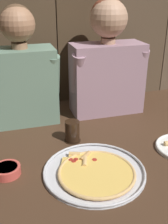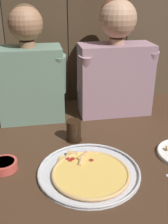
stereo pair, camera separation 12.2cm
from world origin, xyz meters
The scene contains 6 objects.
ground_plane centered at (0.00, 0.00, 0.00)m, with size 3.20×3.20×0.00m, color #422B1C.
pizza_tray centered at (-0.02, -0.10, 0.01)m, with size 0.41×0.41×0.03m.
drinking_glass centered at (-0.04, 0.17, 0.05)m, with size 0.08×0.08×0.10m.
dipping_bowl centered at (-0.36, -0.01, 0.02)m, with size 0.11×0.11×0.04m.
diner_left centered at (-0.24, 0.46, 0.28)m, with size 0.38×0.20×0.61m.
diner_right centered at (0.24, 0.46, 0.31)m, with size 0.44×0.22×0.64m.
Camera 1 is at (-0.32, -0.97, 0.69)m, focal length 44.47 mm.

